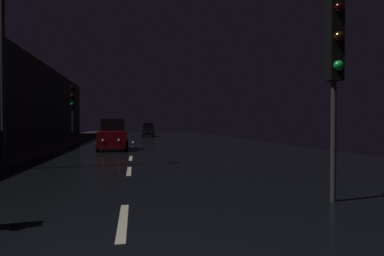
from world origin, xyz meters
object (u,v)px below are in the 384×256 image
at_px(car_approaching_headlights, 113,136).
at_px(car_distant_taillights, 148,130).
at_px(streetlamp_overhead, 14,28).
at_px(traffic_light_near_right, 335,54).
at_px(traffic_light_far_left, 73,101).

xyz_separation_m(car_approaching_headlights, car_distant_taillights, (3.18, 20.90, -0.09)).
distance_m(streetlamp_overhead, car_distant_taillights, 30.51).
relative_size(streetlamp_overhead, car_distant_taillights, 2.26).
bearing_deg(streetlamp_overhead, traffic_light_near_right, -36.58).
height_order(traffic_light_far_left, streetlamp_overhead, streetlamp_overhead).
relative_size(traffic_light_near_right, streetlamp_overhead, 0.55).
bearing_deg(traffic_light_far_left, traffic_light_near_right, 30.02).
relative_size(traffic_light_far_left, car_approaching_headlights, 1.18).
bearing_deg(traffic_light_near_right, streetlamp_overhead, -121.14).
distance_m(streetlamp_overhead, car_approaching_headlights, 10.20).
xyz_separation_m(traffic_light_far_left, streetlamp_overhead, (0.21, -12.31, 1.94)).
distance_m(traffic_light_near_right, streetlamp_overhead, 11.40).
relative_size(traffic_light_near_right, car_distant_taillights, 1.24).
height_order(traffic_light_far_left, car_distant_taillights, traffic_light_far_left).
xyz_separation_m(traffic_light_near_right, traffic_light_far_left, (-9.21, 18.98, 0.18)).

